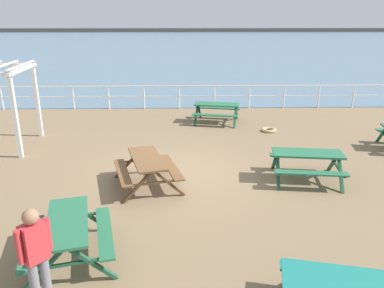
{
  "coord_description": "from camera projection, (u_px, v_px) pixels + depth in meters",
  "views": [
    {
      "loc": [
        0.22,
        -9.75,
        4.18
      ],
      "look_at": [
        0.43,
        0.17,
        0.8
      ],
      "focal_mm": 35.54,
      "sensor_mm": 36.0,
      "label": 1
    }
  ],
  "objects": [
    {
      "name": "distant_shoreline",
      "position": [
        183.0,
        32.0,
        101.19
      ],
      "size": [
        142.0,
        6.0,
        1.8
      ],
      "primitive_type": "cube",
      "color": "#4C4C47",
      "rests_on": "ground"
    },
    {
      "name": "seaward_railing",
      "position": [
        179.0,
        93.0,
        17.66
      ],
      "size": [
        23.07,
        0.07,
        1.08
      ],
      "color": "white",
      "rests_on": "ground"
    },
    {
      "name": "sea_band",
      "position": [
        182.0,
        43.0,
        60.49
      ],
      "size": [
        142.0,
        90.0,
        0.01
      ],
      "primitive_type": "cube",
      "color": "slate",
      "rests_on": "ground"
    },
    {
      "name": "picnic_table_near_left",
      "position": [
        217.0,
        108.0,
        15.41
      ],
      "size": [
        2.07,
        1.84,
        0.8
      ],
      "rotation": [
        0.0,
        0.0,
        -0.2
      ],
      "color": "#286B47",
      "rests_on": "ground"
    },
    {
      "name": "rope_coil",
      "position": [
        269.0,
        130.0,
        14.36
      ],
      "size": [
        0.55,
        0.55,
        0.11
      ],
      "primitive_type": "torus",
      "color": "tan",
      "rests_on": "ground"
    },
    {
      "name": "picnic_table_far_right",
      "position": [
        147.0,
        165.0,
        9.6
      ],
      "size": [
        1.93,
        2.14,
        0.8
      ],
      "rotation": [
        0.0,
        0.0,
        1.84
      ],
      "color": "brown",
      "rests_on": "ground"
    },
    {
      "name": "picnic_table_far_left",
      "position": [
        307.0,
        159.0,
        9.98
      ],
      "size": [
        1.97,
        1.73,
        0.8
      ],
      "rotation": [
        0.0,
        0.0,
        -0.12
      ],
      "color": "#286B47",
      "rests_on": "ground"
    },
    {
      "name": "visitor",
      "position": [
        36.0,
        254.0,
        5.41
      ],
      "size": [
        0.39,
        0.43,
        1.66
      ],
      "rotation": [
        0.0,
        0.0,
        5.59
      ],
      "color": "slate",
      "rests_on": "ground"
    },
    {
      "name": "ground_plane",
      "position": [
        177.0,
        177.0,
        10.6
      ],
      "size": [
        30.0,
        24.0,
        0.2
      ],
      "primitive_type": "cube",
      "color": "#846B4C"
    },
    {
      "name": "picnic_table_corner",
      "position": [
        68.0,
        230.0,
        6.7
      ],
      "size": [
        1.89,
        2.11,
        0.8
      ],
      "rotation": [
        0.0,
        0.0,
        1.82
      ],
      "color": "#286B47",
      "rests_on": "ground"
    }
  ]
}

